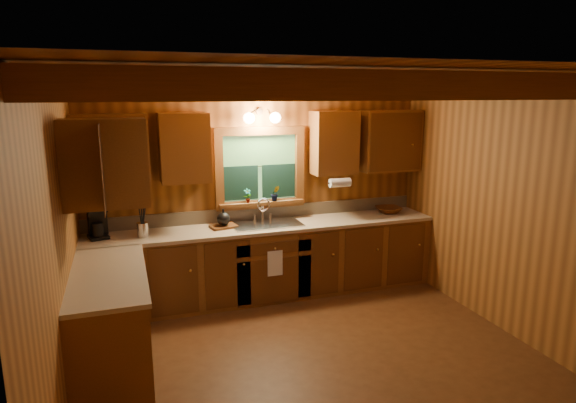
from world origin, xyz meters
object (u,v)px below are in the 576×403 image
(sink, at_px, (267,228))
(wicker_basket, at_px, (389,210))
(cutting_board, at_px, (224,226))
(coffee_maker, at_px, (97,222))

(sink, xyz_separation_m, wicker_basket, (1.69, 0.05, 0.08))
(sink, xyz_separation_m, cutting_board, (-0.52, 0.03, 0.06))
(sink, height_order, cutting_board, sink)
(cutting_board, bearing_deg, coffee_maker, 168.05)
(sink, relative_size, cutting_board, 2.75)
(cutting_board, xyz_separation_m, wicker_basket, (2.21, 0.02, 0.03))
(coffee_maker, bearing_deg, cutting_board, -16.40)
(coffee_maker, height_order, wicker_basket, coffee_maker)
(sink, distance_m, coffee_maker, 1.91)
(sink, distance_m, wicker_basket, 1.69)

